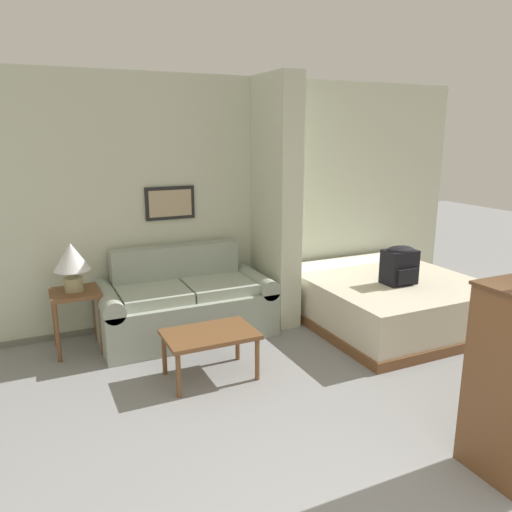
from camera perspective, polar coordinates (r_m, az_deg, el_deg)
The scene contains 8 objects.
wall_back at distance 5.43m, azimuth -7.68°, elevation 6.14°, with size 7.02×0.16×2.60m.
wall_partition_pillar at distance 5.33m, azimuth 2.23°, elevation 6.18°, with size 0.24×0.76×2.60m.
couch at distance 5.14m, azimuth -8.13°, elevation -5.46°, with size 1.73×0.84×0.88m.
coffee_table at distance 4.23m, azimuth -5.30°, elevation -9.28°, with size 0.76×0.50×0.40m.
side_table at distance 4.95m, azimuth -19.94°, elevation -4.94°, with size 0.44×0.44×0.59m.
table_lamp at distance 4.85m, azimuth -20.33°, elevation -0.44°, with size 0.33×0.33×0.45m.
bed at distance 5.62m, azimuth 14.46°, elevation -4.75°, with size 1.71×1.93×0.51m.
backpack at distance 5.29m, azimuth 16.10°, elevation -0.92°, with size 0.33×0.26×0.39m.
Camera 1 is at (-1.60, -1.23, 2.02)m, focal length 35.00 mm.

